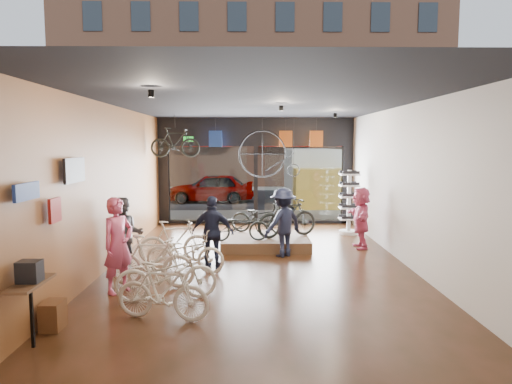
{
  "coord_description": "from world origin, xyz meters",
  "views": [
    {
      "loc": [
        -0.21,
        -10.48,
        2.87
      ],
      "look_at": [
        -0.05,
        1.4,
        1.62
      ],
      "focal_mm": 32.0,
      "sensor_mm": 36.0,
      "label": 1
    }
  ],
  "objects_px": {
    "display_platform": "(265,242)",
    "display_bike_mid": "(287,218)",
    "display_bike_right": "(260,217)",
    "floor_bike_5": "(175,242)",
    "sunglasses_rack": "(349,202)",
    "floor_bike_1": "(162,291)",
    "customer_1": "(125,235)",
    "customer_5": "(361,218)",
    "penny_farthing": "(272,155)",
    "floor_bike_3": "(152,261)",
    "street_car": "(211,188)",
    "hung_bike": "(175,142)",
    "customer_3": "(283,222)",
    "floor_bike_2": "(166,274)",
    "floor_bike_4": "(185,252)",
    "display_bike_left": "(239,226)",
    "customer_2": "(213,232)",
    "box_truck": "(313,177)",
    "customer_0": "(118,245)"
  },
  "relations": [
    {
      "from": "display_platform",
      "to": "display_bike_mid",
      "type": "xyz_separation_m",
      "value": [
        0.61,
        -0.04,
        0.7
      ]
    },
    {
      "from": "display_bike_right",
      "to": "floor_bike_5",
      "type": "bearing_deg",
      "value": 151.04
    },
    {
      "from": "floor_bike_5",
      "to": "sunglasses_rack",
      "type": "bearing_deg",
      "value": -66.03
    },
    {
      "from": "floor_bike_1",
      "to": "customer_1",
      "type": "xyz_separation_m",
      "value": [
        -1.36,
        2.79,
        0.37
      ]
    },
    {
      "from": "customer_5",
      "to": "penny_farthing",
      "type": "distance_m",
      "value": 3.88
    },
    {
      "from": "floor_bike_3",
      "to": "street_car",
      "type": "bearing_deg",
      "value": 8.21
    },
    {
      "from": "customer_5",
      "to": "hung_bike",
      "type": "distance_m",
      "value": 6.27
    },
    {
      "from": "display_bike_mid",
      "to": "hung_bike",
      "type": "xyz_separation_m",
      "value": [
        -3.42,
        2.22,
        2.08
      ]
    },
    {
      "from": "street_car",
      "to": "customer_3",
      "type": "xyz_separation_m",
      "value": [
        2.76,
        -11.01,
        0.17
      ]
    },
    {
      "from": "floor_bike_2",
      "to": "display_platform",
      "type": "height_order",
      "value": "floor_bike_2"
    },
    {
      "from": "floor_bike_2",
      "to": "floor_bike_5",
      "type": "distance_m",
      "value": 2.69
    },
    {
      "from": "floor_bike_4",
      "to": "hung_bike",
      "type": "bearing_deg",
      "value": 19.12
    },
    {
      "from": "customer_1",
      "to": "penny_farthing",
      "type": "bearing_deg",
      "value": 42.73
    },
    {
      "from": "floor_bike_1",
      "to": "hung_bike",
      "type": "relative_size",
      "value": 1.01
    },
    {
      "from": "display_platform",
      "to": "display_bike_left",
      "type": "bearing_deg",
      "value": -142.37
    },
    {
      "from": "customer_2",
      "to": "display_bike_mid",
      "type": "bearing_deg",
      "value": -121.52
    },
    {
      "from": "display_platform",
      "to": "display_bike_mid",
      "type": "relative_size",
      "value": 1.32
    },
    {
      "from": "customer_2",
      "to": "customer_5",
      "type": "height_order",
      "value": "customer_5"
    },
    {
      "from": "customer_1",
      "to": "sunglasses_rack",
      "type": "distance_m",
      "value": 7.37
    },
    {
      "from": "floor_bike_2",
      "to": "hung_bike",
      "type": "xyz_separation_m",
      "value": [
        -0.85,
        6.49,
        2.44
      ]
    },
    {
      "from": "box_truck",
      "to": "customer_0",
      "type": "relative_size",
      "value": 3.6
    },
    {
      "from": "customer_0",
      "to": "customer_1",
      "type": "bearing_deg",
      "value": 45.69
    },
    {
      "from": "floor_bike_4",
      "to": "display_platform",
      "type": "bearing_deg",
      "value": -29.21
    },
    {
      "from": "display_bike_right",
      "to": "floor_bike_2",
      "type": "bearing_deg",
      "value": 174.3
    },
    {
      "from": "display_bike_mid",
      "to": "customer_3",
      "type": "xyz_separation_m",
      "value": [
        -0.19,
        -0.99,
        0.03
      ]
    },
    {
      "from": "customer_5",
      "to": "floor_bike_3",
      "type": "bearing_deg",
      "value": -54.31
    },
    {
      "from": "penny_farthing",
      "to": "street_car",
      "type": "bearing_deg",
      "value": 109.56
    },
    {
      "from": "floor_bike_1",
      "to": "customer_1",
      "type": "height_order",
      "value": "customer_1"
    },
    {
      "from": "floor_bike_1",
      "to": "floor_bike_3",
      "type": "xyz_separation_m",
      "value": [
        -0.54,
        1.74,
        0.05
      ]
    },
    {
      "from": "floor_bike_2",
      "to": "hung_bike",
      "type": "relative_size",
      "value": 1.17
    },
    {
      "from": "floor_bike_1",
      "to": "floor_bike_5",
      "type": "bearing_deg",
      "value": 18.92
    },
    {
      "from": "customer_3",
      "to": "sunglasses_rack",
      "type": "bearing_deg",
      "value": -166.31
    },
    {
      "from": "box_truck",
      "to": "floor_bike_3",
      "type": "height_order",
      "value": "box_truck"
    },
    {
      "from": "floor_bike_1",
      "to": "display_bike_left",
      "type": "relative_size",
      "value": 1.03
    },
    {
      "from": "display_platform",
      "to": "customer_1",
      "type": "height_order",
      "value": "customer_1"
    },
    {
      "from": "customer_2",
      "to": "customer_3",
      "type": "bearing_deg",
      "value": -136.55
    },
    {
      "from": "customer_5",
      "to": "floor_bike_5",
      "type": "bearing_deg",
      "value": -71.08
    },
    {
      "from": "floor_bike_4",
      "to": "penny_farthing",
      "type": "bearing_deg",
      "value": -15.8
    },
    {
      "from": "floor_bike_5",
      "to": "customer_5",
      "type": "bearing_deg",
      "value": -83.78
    },
    {
      "from": "customer_0",
      "to": "penny_farthing",
      "type": "distance_m",
      "value": 7.33
    },
    {
      "from": "box_truck",
      "to": "customer_1",
      "type": "height_order",
      "value": "box_truck"
    },
    {
      "from": "floor_bike_3",
      "to": "penny_farthing",
      "type": "relative_size",
      "value": 0.9
    },
    {
      "from": "display_platform",
      "to": "sunglasses_rack",
      "type": "xyz_separation_m",
      "value": [
        2.74,
        1.88,
        0.88
      ]
    },
    {
      "from": "box_truck",
      "to": "floor_bike_4",
      "type": "relative_size",
      "value": 3.76
    },
    {
      "from": "floor_bike_3",
      "to": "customer_2",
      "type": "height_order",
      "value": "customer_2"
    },
    {
      "from": "floor_bike_2",
      "to": "customer_0",
      "type": "xyz_separation_m",
      "value": [
        -1.01,
        0.47,
        0.45
      ]
    },
    {
      "from": "customer_2",
      "to": "penny_farthing",
      "type": "xyz_separation_m",
      "value": [
        1.6,
        4.64,
        1.66
      ]
    },
    {
      "from": "floor_bike_1",
      "to": "customer_5",
      "type": "xyz_separation_m",
      "value": [
        4.5,
        5.16,
        0.37
      ]
    },
    {
      "from": "customer_2",
      "to": "display_platform",
      "type": "bearing_deg",
      "value": -110.43
    },
    {
      "from": "customer_2",
      "to": "customer_3",
      "type": "xyz_separation_m",
      "value": [
        1.71,
        1.09,
        0.04
      ]
    }
  ]
}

